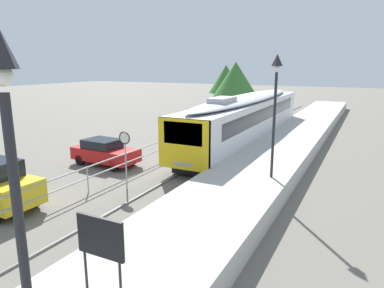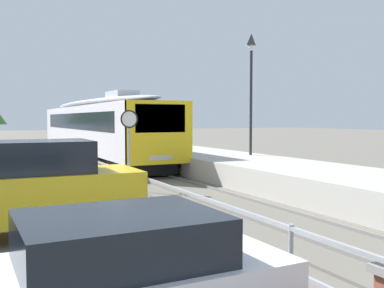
% 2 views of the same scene
% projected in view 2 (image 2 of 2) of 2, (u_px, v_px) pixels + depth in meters
% --- Properties ---
extents(ground_plane, '(160.00, 160.00, 0.00)m').
position_uv_depth(ground_plane, '(55.00, 168.00, 22.52)').
color(ground_plane, '#6B665B').
extents(track_rails, '(3.20, 60.00, 0.14)m').
position_uv_depth(track_rails, '(113.00, 165.00, 23.84)').
color(track_rails, '#6B665B').
rests_on(track_rails, ground).
extents(commuter_train, '(2.82, 20.17, 3.74)m').
position_uv_depth(commuter_train, '(97.00, 125.00, 26.53)').
color(commuter_train, silver).
rests_on(commuter_train, track_rails).
extents(station_platform, '(3.90, 60.00, 0.90)m').
position_uv_depth(station_platform, '(168.00, 155.00, 25.25)').
color(station_platform, '#B7B5AD').
rests_on(station_platform, ground).
extents(platform_lamp_mid_platform, '(0.34, 0.34, 5.35)m').
position_uv_depth(platform_lamp_mid_platform, '(251.00, 71.00, 19.58)').
color(platform_lamp_mid_platform, '#232328').
rests_on(platform_lamp_mid_platform, station_platform).
extents(speed_limit_sign, '(0.61, 0.10, 2.81)m').
position_uv_depth(speed_limit_sign, '(129.00, 130.00, 14.93)').
color(speed_limit_sign, '#9EA0A5').
rests_on(speed_limit_sign, ground).
extents(carpark_fence, '(0.06, 36.06, 1.25)m').
position_uv_depth(carpark_fence, '(99.00, 172.00, 13.38)').
color(carpark_fence, '#9EA0A5').
rests_on(carpark_fence, ground).
extents(parked_hatchback_white, '(4.03, 1.82, 1.53)m').
position_uv_depth(parked_hatchback_white, '(102.00, 288.00, 4.52)').
color(parked_hatchback_white, white).
rests_on(parked_hatchback_white, ground).
extents(parked_suv_yellow, '(4.63, 1.97, 2.04)m').
position_uv_depth(parked_suv_yellow, '(28.00, 187.00, 9.47)').
color(parked_suv_yellow, gold).
rests_on(parked_suv_yellow, ground).
extents(parked_hatchback_red, '(4.09, 1.97, 1.53)m').
position_uv_depth(parked_hatchback_red, '(6.00, 167.00, 15.89)').
color(parked_hatchback_red, red).
rests_on(parked_hatchback_red, ground).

